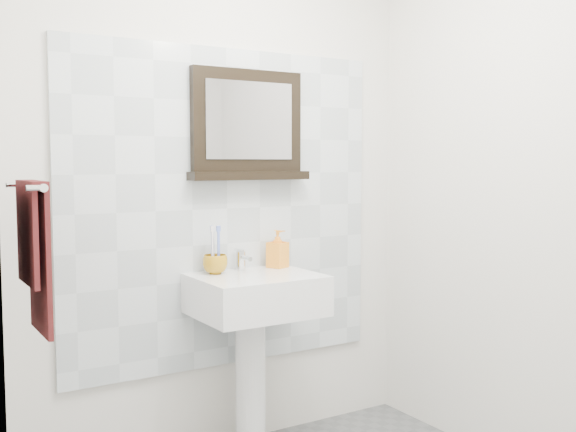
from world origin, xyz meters
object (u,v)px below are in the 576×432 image
at_px(pedestal_sink, 255,314).
at_px(hand_towel, 35,245).
at_px(toothbrush_cup, 215,264).
at_px(soap_dispenser, 278,249).
at_px(framed_mirror, 247,128).

bearing_deg(pedestal_sink, hand_towel, -171.46).
relative_size(toothbrush_cup, soap_dispenser, 0.61).
xyz_separation_m(toothbrush_cup, framed_mirror, (0.21, 0.07, 0.63)).
height_order(pedestal_sink, soap_dispenser, soap_dispenser).
height_order(pedestal_sink, framed_mirror, framed_mirror).
height_order(framed_mirror, hand_towel, framed_mirror).
bearing_deg(toothbrush_cup, pedestal_sink, -38.00).
distance_m(framed_mirror, hand_towel, 1.18).
xyz_separation_m(soap_dispenser, hand_towel, (-1.17, -0.27, 0.12)).
relative_size(soap_dispenser, hand_towel, 0.33).
bearing_deg(hand_towel, framed_mirror, 17.73).
height_order(toothbrush_cup, soap_dispenser, soap_dispenser).
xyz_separation_m(pedestal_sink, soap_dispenser, (0.19, 0.12, 0.28)).
bearing_deg(hand_towel, pedestal_sink, 8.54).
bearing_deg(soap_dispenser, toothbrush_cup, 158.92).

